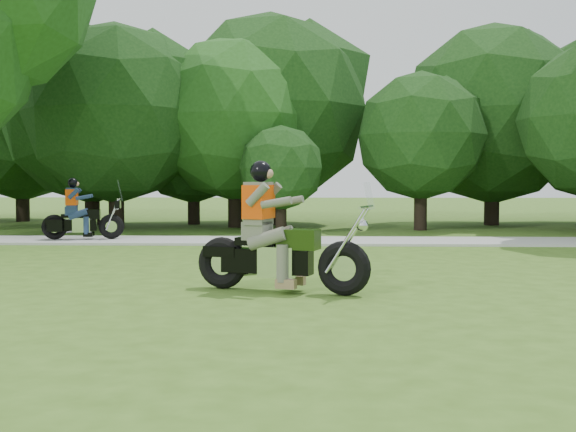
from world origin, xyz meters
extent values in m
plane|color=#3B5F1B|center=(0.00, 0.00, 0.00)|extent=(100.00, 100.00, 0.00)
cube|color=#A9A9A4|center=(0.00, 8.00, 0.03)|extent=(60.00, 2.20, 0.06)
cylinder|color=black|center=(-3.44, 13.37, 0.90)|extent=(0.47, 0.47, 1.80)
sphere|color=#204D16|center=(-3.44, 13.37, 3.55)|extent=(5.38, 5.38, 5.38)
cylinder|color=black|center=(-7.17, 12.64, 0.90)|extent=(0.49, 0.49, 1.80)
sphere|color=black|center=(-7.17, 12.64, 3.67)|extent=(5.76, 5.76, 5.76)
cylinder|color=black|center=(2.43, 12.29, 0.81)|extent=(0.40, 0.40, 1.62)
sphere|color=black|center=(2.43, 12.29, 2.92)|extent=(3.99, 3.99, 3.99)
cylinder|color=black|center=(-2.35, 14.80, 0.90)|extent=(0.53, 0.53, 1.80)
sphere|color=black|center=(-2.35, 14.80, 3.97)|extent=(6.68, 6.68, 6.68)
cylinder|color=black|center=(-8.54, 14.54, 0.90)|extent=(0.51, 0.51, 1.80)
sphere|color=black|center=(-8.54, 14.54, 3.79)|extent=(6.13, 6.13, 6.13)
cylinder|color=black|center=(-1.82, 10.95, 0.55)|extent=(0.33, 0.33, 1.09)
sphere|color=black|center=(-1.82, 10.95, 1.91)|extent=(2.51, 2.51, 2.51)
cylinder|color=black|center=(-5.06, 14.88, 0.75)|extent=(0.42, 0.42, 1.50)
sphere|color=black|center=(-5.06, 14.88, 2.94)|extent=(4.43, 4.43, 4.43)
cylinder|color=black|center=(5.24, 14.86, 0.90)|extent=(0.51, 0.51, 1.80)
sphere|color=black|center=(5.24, 14.86, 3.81)|extent=(6.17, 6.17, 6.17)
cylinder|color=black|center=(-11.73, 16.36, 0.90)|extent=(0.50, 0.50, 1.80)
sphere|color=black|center=(-11.73, 16.36, 3.74)|extent=(5.96, 5.96, 5.96)
torus|color=black|center=(-2.18, 0.28, 0.38)|extent=(0.79, 0.44, 0.76)
torus|color=black|center=(-0.44, -0.29, 0.38)|extent=(0.79, 0.44, 0.76)
cube|color=black|center=(-1.52, 0.06, 0.43)|extent=(1.34, 0.66, 0.35)
cube|color=silver|center=(-1.34, 0.00, 0.43)|extent=(0.61, 0.51, 0.43)
cube|color=black|center=(-1.06, -0.09, 0.76)|extent=(0.63, 0.48, 0.28)
cube|color=black|center=(-1.66, 0.11, 0.71)|extent=(0.64, 0.50, 0.11)
cylinder|color=silver|center=(-0.40, -0.31, 0.76)|extent=(0.57, 0.23, 0.90)
cylinder|color=silver|center=(-0.15, -0.39, 1.22)|extent=(0.25, 0.67, 0.04)
cube|color=#5A5D4B|center=(-1.66, 0.11, 0.86)|extent=(0.44, 0.49, 0.26)
cube|color=#5A5D4B|center=(-1.64, 0.10, 1.25)|extent=(0.41, 0.52, 0.60)
cube|color=#E74404|center=(-1.64, 0.10, 1.27)|extent=(0.45, 0.57, 0.48)
sphere|color=black|center=(-1.61, 0.09, 1.71)|extent=(0.30, 0.30, 0.30)
torus|color=black|center=(-7.41, 7.81, 0.38)|extent=(0.66, 0.29, 0.64)
torus|color=black|center=(-6.03, 8.05, 0.38)|extent=(0.66, 0.29, 0.64)
cube|color=black|center=(-6.89, 7.90, 0.42)|extent=(1.03, 0.39, 0.29)
cube|color=silver|center=(-6.75, 7.93, 0.42)|extent=(0.48, 0.38, 0.36)
cube|color=black|center=(-6.53, 7.96, 0.70)|extent=(0.51, 0.35, 0.24)
cube|color=black|center=(-7.00, 7.88, 0.66)|extent=(0.51, 0.37, 0.09)
cylinder|color=silver|center=(-5.99, 8.06, 0.70)|extent=(0.36, 0.10, 0.81)
cylinder|color=silver|center=(-5.84, 8.08, 1.09)|extent=(0.13, 0.58, 0.03)
cube|color=black|center=(-7.33, 7.62, 0.42)|extent=(0.39, 0.17, 0.31)
cube|color=black|center=(-7.40, 8.01, 0.42)|extent=(0.39, 0.17, 0.31)
cube|color=navy|center=(-7.00, 7.88, 0.79)|extent=(0.33, 0.39, 0.22)
cube|color=navy|center=(-6.98, 7.89, 1.11)|extent=(0.30, 0.42, 0.51)
cube|color=#E74404|center=(-6.98, 7.89, 1.13)|extent=(0.33, 0.46, 0.40)
sphere|color=black|center=(-6.95, 7.89, 1.49)|extent=(0.25, 0.25, 0.25)
camera|label=1|loc=(-0.84, -10.12, 1.61)|focal=45.00mm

